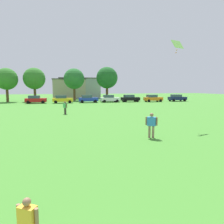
{
  "coord_description": "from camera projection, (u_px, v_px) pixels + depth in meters",
  "views": [
    {
      "loc": [
        1.18,
        -0.04,
        3.33
      ],
      "look_at": [
        3.5,
        10.13,
        2.06
      ],
      "focal_mm": 32.34,
      "sensor_mm": 36.0,
      "label": 1
    }
  ],
  "objects": [
    {
      "name": "ground_plane",
      "position": [
        58.0,
        111.0,
        29.22
      ],
      "size": [
        160.0,
        160.0,
        0.0
      ],
      "primitive_type": "plane",
      "color": "#42842D"
    },
    {
      "name": "child_kite_flyer",
      "position": [
        28.0,
        219.0,
        4.11
      ],
      "size": [
        0.47,
        0.36,
        1.12
      ],
      "rotation": [
        0.0,
        0.0,
        -0.54
      ],
      "color": "#8C7259",
      "rests_on": "ground"
    },
    {
      "name": "adult_bystander",
      "position": [
        151.0,
        123.0,
        13.34
      ],
      "size": [
        0.7,
        0.54,
        1.68
      ],
      "rotation": [
        0.0,
        0.0,
        5.75
      ],
      "color": "#8C7259",
      "rests_on": "ground"
    },
    {
      "name": "bystander_midfield",
      "position": [
        65.0,
        107.0,
        25.41
      ],
      "size": [
        0.52,
        0.69,
        1.62
      ],
      "rotation": [
        0.0,
        0.0,
        2.08
      ],
      "color": "#3F3833",
      "rests_on": "ground"
    },
    {
      "name": "kite",
      "position": [
        177.0,
        45.0,
        16.93
      ],
      "size": [
        1.21,
        0.85,
        1.09
      ],
      "color": "#8CD859"
    },
    {
      "name": "parked_car_red_0",
      "position": [
        36.0,
        99.0,
        42.91
      ],
      "size": [
        4.3,
        2.02,
        1.68
      ],
      "color": "red",
      "rests_on": "ground"
    },
    {
      "name": "parked_car_yellow_1",
      "position": [
        62.0,
        99.0,
        43.7
      ],
      "size": [
        4.3,
        2.02,
        1.68
      ],
      "color": "yellow",
      "rests_on": "ground"
    },
    {
      "name": "parked_car_blue_2",
      "position": [
        88.0,
        99.0,
        45.14
      ],
      "size": [
        4.3,
        2.02,
        1.68
      ],
      "color": "#1E38AD",
      "rests_on": "ground"
    },
    {
      "name": "parked_car_white_3",
      "position": [
        110.0,
        98.0,
        46.26
      ],
      "size": [
        4.3,
        2.02,
        1.68
      ],
      "color": "white",
      "rests_on": "ground"
    },
    {
      "name": "parked_car_black_4",
      "position": [
        130.0,
        98.0,
        47.55
      ],
      "size": [
        4.3,
        2.02,
        1.68
      ],
      "color": "black",
      "rests_on": "ground"
    },
    {
      "name": "parked_car_orange_5",
      "position": [
        153.0,
        98.0,
        47.75
      ],
      "size": [
        4.3,
        2.02,
        1.68
      ],
      "color": "orange",
      "rests_on": "ground"
    },
    {
      "name": "parked_car_navy_6",
      "position": [
        177.0,
        98.0,
        49.53
      ],
      "size": [
        4.3,
        2.02,
        1.68
      ],
      "color": "#141E4C",
      "rests_on": "ground"
    },
    {
      "name": "tree_left",
      "position": [
        6.0,
        79.0,
        46.61
      ],
      "size": [
        5.04,
        5.04,
        7.85
      ],
      "color": "brown",
      "rests_on": "ground"
    },
    {
      "name": "tree_center",
      "position": [
        34.0,
        79.0,
        49.02
      ],
      "size": [
        5.22,
        5.22,
        8.14
      ],
      "color": "brown",
      "rests_on": "ground"
    },
    {
      "name": "tree_right",
      "position": [
        74.0,
        79.0,
        51.9
      ],
      "size": [
        5.29,
        5.29,
        8.25
      ],
      "color": "brown",
      "rests_on": "ground"
    },
    {
      "name": "tree_far_right",
      "position": [
        107.0,
        78.0,
        52.73
      ],
      "size": [
        5.58,
        5.58,
        8.7
      ],
      "color": "brown",
      "rests_on": "ground"
    },
    {
      "name": "house_left",
      "position": [
        80.0,
        88.0,
        63.04
      ],
      "size": [
        12.51,
        7.98,
        6.31
      ],
      "color": "#9999A3",
      "rests_on": "ground"
    },
    {
      "name": "house_right",
      "position": [
        69.0,
        89.0,
        62.35
      ],
      "size": [
        9.79,
        8.4,
        5.96
      ],
      "color": "tan",
      "rests_on": "ground"
    }
  ]
}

